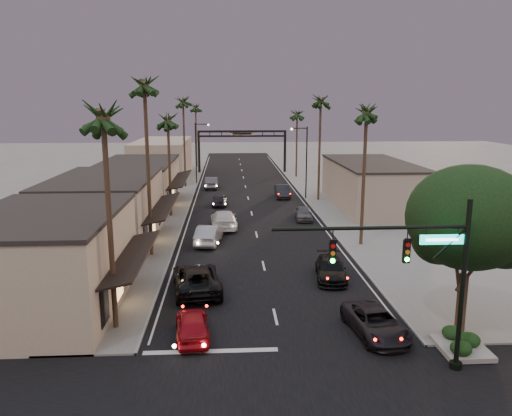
{
  "coord_description": "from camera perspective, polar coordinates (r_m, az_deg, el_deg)",
  "views": [
    {
      "loc": [
        -2.6,
        -16.01,
        11.72
      ],
      "look_at": [
        -0.05,
        27.93,
        2.5
      ],
      "focal_mm": 35.0,
      "sensor_mm": 36.0,
      "label": 1
    }
  ],
  "objects": [
    {
      "name": "oncoming_silver",
      "position": [
        42.69,
        -5.42,
        -3.01
      ],
      "size": [
        2.41,
        5.2,
        1.65
      ],
      "primitive_type": "imported",
      "rotation": [
        0.0,
        0.0,
        3.01
      ],
      "color": "#A1A2A7",
      "rests_on": "ground"
    },
    {
      "name": "palm_la",
      "position": [
        25.72,
        -17.12,
        10.71
      ],
      "size": [
        3.2,
        3.2,
        13.2
      ],
      "color": "#38281C",
      "rests_on": "ground"
    },
    {
      "name": "palm_far",
      "position": [
        94.19,
        -6.93,
        11.58
      ],
      "size": [
        3.2,
        3.2,
        13.2
      ],
      "color": "#38281C",
      "rests_on": "ground"
    },
    {
      "name": "streetlight_left",
      "position": [
        74.41,
        -6.69,
        6.82
      ],
      "size": [
        2.13,
        0.3,
        9.0
      ],
      "color": "black",
      "rests_on": "ground"
    },
    {
      "name": "arch",
      "position": [
        86.27,
        -1.6,
        7.71
      ],
      "size": [
        15.2,
        0.4,
        7.27
      ],
      "color": "black",
      "rests_on": "ground"
    },
    {
      "name": "oncoming_red",
      "position": [
        26.22,
        -7.31,
        -13.09
      ],
      "size": [
        2.11,
        4.33,
        1.42
      ],
      "primitive_type": "imported",
      "rotation": [
        0.0,
        0.0,
        3.25
      ],
      "color": "#9C0B14",
      "rests_on": "ground"
    },
    {
      "name": "ground",
      "position": [
        57.28,
        -0.65,
        0.02
      ],
      "size": [
        200.0,
        200.0,
        0.0
      ],
      "primitive_type": "plane",
      "color": "slate",
      "rests_on": "ground"
    },
    {
      "name": "traffic_signal",
      "position": [
        22.65,
        18.39,
        -5.83
      ],
      "size": [
        8.51,
        0.22,
        7.8
      ],
      "color": "black",
      "rests_on": "ground"
    },
    {
      "name": "curbside_grey",
      "position": [
        51.45,
        5.43,
        -0.61
      ],
      "size": [
        1.84,
        4.1,
        1.37
      ],
      "primitive_type": "imported",
      "rotation": [
        0.0,
        0.0,
        -0.06
      ],
      "color": "#504F55",
      "rests_on": "ground"
    },
    {
      "name": "palm_ra",
      "position": [
        41.55,
        12.55,
        11.17
      ],
      "size": [
        3.2,
        3.2,
        13.2
      ],
      "color": "#38281C",
      "rests_on": "ground"
    },
    {
      "name": "palm_ld",
      "position": [
        71.27,
        -8.34,
        12.27
      ],
      "size": [
        3.2,
        3.2,
        14.2
      ],
      "color": "#38281C",
      "rests_on": "ground"
    },
    {
      "name": "oncoming_dgrey",
      "position": [
        58.47,
        -4.19,
        0.94
      ],
      "size": [
        1.86,
        4.19,
        1.4
      ],
      "primitive_type": "imported",
      "rotation": [
        0.0,
        0.0,
        3.09
      ],
      "color": "black",
      "rests_on": "ground"
    },
    {
      "name": "curbside_black",
      "position": [
        34.53,
        8.54,
        -6.91
      ],
      "size": [
        2.56,
        5.04,
        1.4
      ],
      "primitive_type": "imported",
      "rotation": [
        0.0,
        0.0,
        -0.13
      ],
      "color": "black",
      "rests_on": "ground"
    },
    {
      "name": "oncoming_white",
      "position": [
        48.0,
        -3.71,
        -1.29
      ],
      "size": [
        2.71,
        5.93,
        1.68
      ],
      "primitive_type": "imported",
      "rotation": [
        0.0,
        0.0,
        3.2
      ],
      "color": "silver",
      "rests_on": "ground"
    },
    {
      "name": "corner_tree",
      "position": [
        27.0,
        23.34,
        -1.43
      ],
      "size": [
        6.2,
        6.2,
        8.8
      ],
      "color": "#38281C",
      "rests_on": "ground"
    },
    {
      "name": "oncoming_grey_far",
      "position": [
        70.67,
        -5.11,
        2.9
      ],
      "size": [
        1.73,
        4.93,
        1.62
      ],
      "primitive_type": "imported",
      "rotation": [
        0.0,
        0.0,
        3.14
      ],
      "color": "#4A494E",
      "rests_on": "ground"
    },
    {
      "name": "palm_rc",
      "position": [
        80.8,
        4.73,
        10.9
      ],
      "size": [
        3.2,
        3.2,
        12.2
      ],
      "color": "#38281C",
      "rests_on": "ground"
    },
    {
      "name": "palm_lc",
      "position": [
        52.37,
        -10.06,
        10.28
      ],
      "size": [
        3.2,
        3.2,
        12.2
      ],
      "color": "#38281C",
      "rests_on": "ground"
    },
    {
      "name": "sidewalk_right",
      "position": [
        70.06,
        6.68,
        2.17
      ],
      "size": [
        5.0,
        92.0,
        0.12
      ],
      "primitive_type": "cube",
      "color": "slate",
      "rests_on": "ground"
    },
    {
      "name": "storefront_far",
      "position": [
        59.65,
        -13.34,
        2.62
      ],
      "size": [
        8.0,
        16.0,
        5.0
      ],
      "primitive_type": "cube",
      "color": "tan",
      "rests_on": "ground"
    },
    {
      "name": "planter",
      "position": [
        26.93,
        22.43,
        -14.92
      ],
      "size": [
        2.2,
        2.6,
        0.24
      ],
      "primitive_type": "cube",
      "color": "gray",
      "rests_on": "ground"
    },
    {
      "name": "storefront_near",
      "position": [
        31.2,
        -22.76,
        -5.83
      ],
      "size": [
        8.0,
        12.0,
        5.5
      ],
      "primitive_type": "cube",
      "color": "tan",
      "rests_on": "ground"
    },
    {
      "name": "sidewalk_left",
      "position": [
        69.35,
        -8.99,
        2.0
      ],
      "size": [
        5.0,
        92.0,
        0.12
      ],
      "primitive_type": "cube",
      "color": "slate",
      "rests_on": "ground"
    },
    {
      "name": "storefront_mid",
      "position": [
        44.2,
        -16.86,
        -0.39
      ],
      "size": [
        8.0,
        14.0,
        5.5
      ],
      "primitive_type": "cube",
      "color": "#A39682",
      "rests_on": "ground"
    },
    {
      "name": "palm_rb",
      "position": [
        61.05,
        7.42,
        12.39
      ],
      "size": [
        3.2,
        3.2,
        14.2
      ],
      "color": "#38281C",
      "rests_on": "ground"
    },
    {
      "name": "road",
      "position": [
        62.18,
        -0.87,
        0.97
      ],
      "size": [
        14.0,
        120.0,
        0.02
      ],
      "primitive_type": "cube",
      "color": "black",
      "rests_on": "ground"
    },
    {
      "name": "oncoming_pickup",
      "position": [
        32.19,
        -6.82,
        -7.99
      ],
      "size": [
        3.6,
        6.42,
        1.69
      ],
      "primitive_type": "imported",
      "rotation": [
        0.0,
        0.0,
        3.27
      ],
      "color": "black",
      "rests_on": "ground"
    },
    {
      "name": "palm_lb",
      "position": [
        38.52,
        -12.67,
        14.03
      ],
      "size": [
        3.2,
        3.2,
        15.2
      ],
      "color": "#38281C",
      "rests_on": "ground"
    },
    {
      "name": "building_right",
      "position": [
        59.14,
        13.03,
        2.55
      ],
      "size": [
        8.0,
        18.0,
        5.0
      ],
      "primitive_type": "cube",
      "color": "#A39682",
      "rests_on": "ground"
    },
    {
      "name": "curbside_near",
      "position": [
        27.03,
        13.49,
        -12.6
      ],
      "size": [
        2.91,
        5.21,
        1.38
      ],
      "primitive_type": "imported",
      "rotation": [
        0.0,
        0.0,
        0.13
      ],
      "color": "black",
      "rests_on": "ground"
    },
    {
      "name": "storefront_dist",
      "position": [
        82.14,
        -10.63,
        5.53
      ],
      "size": [
        8.0,
        20.0,
        6.0
      ],
      "primitive_type": "cube",
      "color": "#A39682",
      "rests_on": "ground"
    },
    {
      "name": "streetlight_right",
      "position": [
        62.08,
        5.55,
        5.87
      ],
      "size": [
        2.13,
        0.3,
        9.0
      ],
      "color": "black",
      "rests_on": "ground"
    },
    {
      "name": "curbside_far",
      "position": [
        63.55,
        3.03,
        1.92
      ],
      "size": [
        1.75,
        4.86,
        1.59
      ],
      "primitive_type": "imported",
      "rotation": [
        0.0,
        0.0,
        -0.01
      ],
      "color": "black",
      "rests_on": "ground"
    }
  ]
}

